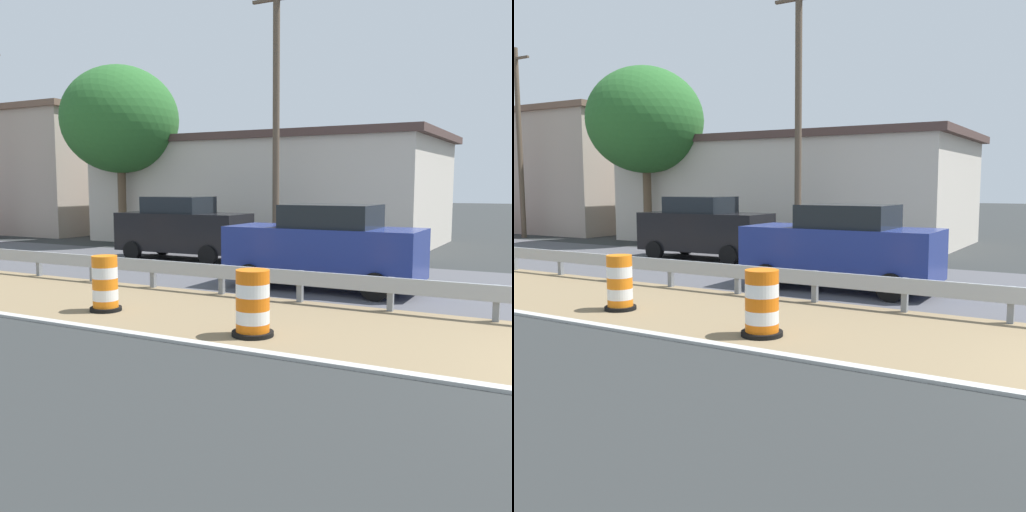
{
  "view_description": "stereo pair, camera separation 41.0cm",
  "coord_description": "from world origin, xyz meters",
  "views": [
    {
      "loc": [
        -9.1,
        1.45,
        2.57
      ],
      "look_at": [
        1.85,
        7.29,
        1.08
      ],
      "focal_mm": 41.73,
      "sensor_mm": 36.0,
      "label": 1
    },
    {
      "loc": [
        -8.9,
        1.1,
        2.57
      ],
      "look_at": [
        1.85,
        7.29,
        1.08
      ],
      "focal_mm": 41.73,
      "sensor_mm": 36.0,
      "label": 2
    }
  ],
  "objects": [
    {
      "name": "roadside_shop_near",
      "position": [
        15.39,
        13.79,
        2.36
      ],
      "size": [
        7.83,
        15.55,
        4.69
      ],
      "color": "beige",
      "rests_on": "ground"
    },
    {
      "name": "car_lead_near_lane",
      "position": [
        4.52,
        6.8,
        1.05
      ],
      "size": [
        2.06,
        4.8,
        2.1
      ],
      "rotation": [
        0.0,
        0.0,
        1.58
      ],
      "color": "navy",
      "rests_on": "ground"
    },
    {
      "name": "roadside_shop_far",
      "position": [
        15.34,
        28.14,
        3.3
      ],
      "size": [
        8.0,
        10.43,
        6.57
      ],
      "color": "#AD9E8E",
      "rests_on": "ground"
    },
    {
      "name": "tree_roadside",
      "position": [
        11.14,
        18.86,
        5.34
      ],
      "size": [
        5.05,
        5.05,
        7.63
      ],
      "color": "brown",
      "rests_on": "ground"
    },
    {
      "name": "guardrail_median",
      "position": [
        2.68,
        3.64,
        0.52
      ],
      "size": [
        0.18,
        52.49,
        0.71
      ],
      "color": "#999EA3",
      "rests_on": "ground"
    },
    {
      "name": "traffic_barrel_close",
      "position": [
        -0.35,
        6.18,
        0.52
      ],
      "size": [
        0.73,
        0.73,
        1.14
      ],
      "color": "orange",
      "rests_on": "ground"
    },
    {
      "name": "car_mid_far_lane",
      "position": [
        7.77,
        13.3,
        1.09
      ],
      "size": [
        2.13,
        4.63,
        2.17
      ],
      "rotation": [
        0.0,
        0.0,
        -1.54
      ],
      "color": "black",
      "rests_on": "ground"
    },
    {
      "name": "utility_pole_near",
      "position": [
        9.71,
        10.68,
        4.81
      ],
      "size": [
        0.24,
        1.8,
        9.31
      ],
      "color": "brown",
      "rests_on": "ground"
    },
    {
      "name": "traffic_barrel_mid",
      "position": [
        0.02,
        9.81,
        0.52
      ],
      "size": [
        0.65,
        0.65,
        1.14
      ],
      "color": "orange",
      "rests_on": "ground"
    }
  ]
}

